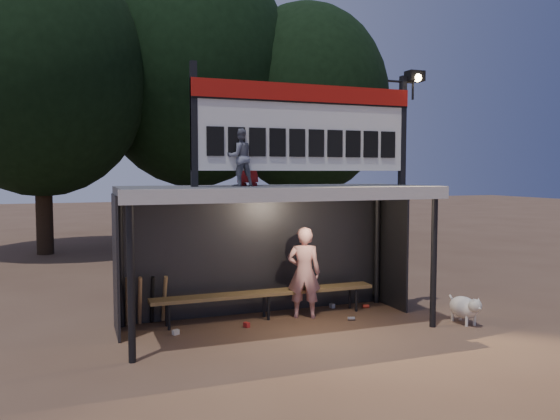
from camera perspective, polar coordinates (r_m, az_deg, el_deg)
The scene contains 13 objects.
ground at distance 9.19m, azimuth -0.30°, elevation -12.10°, with size 80.00×80.00×0.00m, color brown.
player at distance 9.59m, azimuth 2.52°, elevation -6.52°, with size 0.58×0.38×1.60m, color white.
child_a at distance 8.63m, azimuth -4.27°, elevation 5.51°, with size 0.44×0.35×0.91m, color slate.
child_b at distance 8.99m, azimuth -3.36°, elevation 5.68°, with size 0.48×0.31×0.99m, color maroon.
dugout_shelter at distance 9.09m, azimuth -0.84°, elevation -0.43°, with size 5.10×2.08×2.32m.
scoreboard_assembly at distance 9.06m, azimuth 3.06°, elevation 8.90°, with size 4.10×0.27×1.99m.
bench at distance 9.59m, azimuth -1.45°, elevation -8.75°, with size 4.00×0.35×0.48m.
tree_left at distance 18.55m, azimuth -23.77°, elevation 12.86°, with size 6.46×6.46×9.27m.
tree_mid at distance 20.52m, azimuth -9.05°, elevation 14.10°, with size 7.22×7.22×10.36m.
tree_right at distance 20.61m, azimuth 2.74°, elevation 11.35°, with size 6.08×6.08×8.72m.
dog at distance 9.80m, azimuth 18.78°, elevation -9.60°, with size 0.36×0.81×0.49m.
bats at distance 9.41m, azimuth -13.82°, elevation -9.13°, with size 0.68×0.35×0.84m.
litter at distance 9.64m, azimuth 1.79°, elevation -11.10°, with size 3.76×1.01×0.08m.
Camera 1 is at (-3.04, -8.29, 2.55)m, focal length 35.00 mm.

